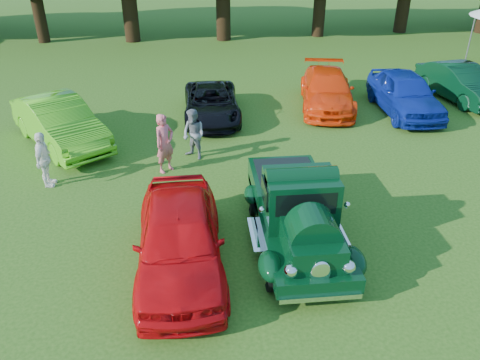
{
  "coord_description": "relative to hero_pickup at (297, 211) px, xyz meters",
  "views": [
    {
      "loc": [
        -2.07,
        -8.43,
        6.75
      ],
      "look_at": [
        -1.04,
        1.7,
        1.1
      ],
      "focal_mm": 35.0,
      "sensor_mm": 36.0,
      "label": 1
    }
  ],
  "objects": [
    {
      "name": "back_car_green",
      "position": [
        9.04,
        9.32,
        -0.08
      ],
      "size": [
        2.29,
        4.68,
        1.48
      ],
      "primitive_type": "imported",
      "rotation": [
        0.0,
        0.0,
        0.17
      ],
      "color": "black",
      "rests_on": "ground"
    },
    {
      "name": "back_car_orange",
      "position": [
        3.15,
        9.01,
        -0.1
      ],
      "size": [
        2.9,
        5.25,
        1.44
      ],
      "primitive_type": "imported",
      "rotation": [
        0.0,
        0.0,
        -0.19
      ],
      "color": "#F13408",
      "rests_on": "ground"
    },
    {
      "name": "hero_pickup",
      "position": [
        0.0,
        0.0,
        0.0
      ],
      "size": [
        2.25,
        4.83,
        1.89
      ],
      "color": "black",
      "rests_on": "ground"
    },
    {
      "name": "spectator_grey",
      "position": [
        -2.33,
        4.74,
        0.0
      ],
      "size": [
        1.01,
        1.0,
        1.64
      ],
      "primitive_type": "imported",
      "rotation": [
        0.0,
        0.0,
        -0.77
      ],
      "color": "gray",
      "rests_on": "ground"
    },
    {
      "name": "spectator_white",
      "position": [
        -6.59,
        3.35,
        0.01
      ],
      "size": [
        0.44,
        0.98,
        1.65
      ],
      "primitive_type": "imported",
      "rotation": [
        0.0,
        0.0,
        1.53
      ],
      "color": "white",
      "rests_on": "ground"
    },
    {
      "name": "red_convertible",
      "position": [
        -2.72,
        -0.75,
        -0.03
      ],
      "size": [
        1.96,
        4.65,
        1.57
      ],
      "primitive_type": "imported",
      "rotation": [
        0.0,
        0.0,
        0.02
      ],
      "color": "red",
      "rests_on": "ground"
    },
    {
      "name": "back_car_black",
      "position": [
        -1.6,
        8.21,
        -0.2
      ],
      "size": [
        2.09,
        4.48,
        1.24
      ],
      "primitive_type": "imported",
      "rotation": [
        0.0,
        0.0,
        -0.01
      ],
      "color": "black",
      "rests_on": "ground"
    },
    {
      "name": "spectator_pink",
      "position": [
        -3.2,
        3.93,
        0.1
      ],
      "size": [
        0.79,
        0.78,
        1.84
      ],
      "primitive_type": "imported",
      "rotation": [
        0.0,
        0.0,
        0.76
      ],
      "color": "#DF5C67",
      "rests_on": "ground"
    },
    {
      "name": "ground",
      "position": [
        -0.18,
        -0.58,
        -0.82
      ],
      "size": [
        120.0,
        120.0,
        0.0
      ],
      "primitive_type": "plane",
      "color": "#264D12",
      "rests_on": "ground"
    },
    {
      "name": "back_car_blue",
      "position": [
        6.05,
        8.06,
        -0.01
      ],
      "size": [
        2.03,
        4.78,
        1.61
      ],
      "primitive_type": "imported",
      "rotation": [
        0.0,
        0.0,
        -0.03
      ],
      "color": "navy",
      "rests_on": "ground"
    },
    {
      "name": "back_car_lime",
      "position": [
        -6.82,
        6.24,
        -0.02
      ],
      "size": [
        4.15,
        4.95,
        1.6
      ],
      "primitive_type": "imported",
      "rotation": [
        0.0,
        0.0,
        0.61
      ],
      "color": "#49AE17",
      "rests_on": "ground"
    }
  ]
}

